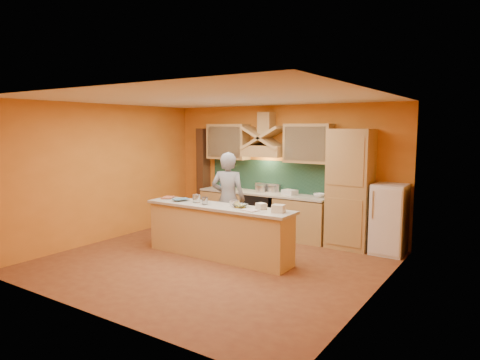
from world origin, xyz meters
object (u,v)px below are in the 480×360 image
Objects in this scene: person at (228,200)px; kitchen_scale at (234,204)px; fridge at (389,219)px; mixing_bowl at (240,206)px; stove at (262,214)px.

kitchen_scale is (0.57, -0.61, 0.07)m from person.
mixing_bowl is (-2.07, -1.85, 0.33)m from fridge.
person reaches higher than fridge.
kitchen_scale is at bearing -177.12° from mixing_bowl.
person is 0.91m from mixing_bowl.
fridge is at bearing 41.80° from mixing_bowl.
person is 14.87× the size of kitchen_scale.
stove is 3.60× the size of mixing_bowl.
person reaches higher than kitchen_scale.
person is at bearing -155.73° from fridge.
kitchen_scale is at bearing -74.37° from stove.
stove is at bearing -109.44° from person.
person reaches higher than mixing_bowl.
person is 0.84m from kitchen_scale.
stove is 7.20× the size of kitchen_scale.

